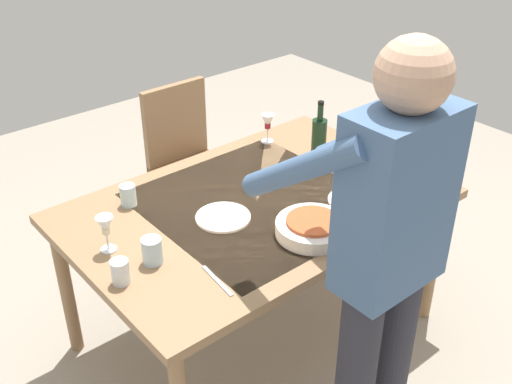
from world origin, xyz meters
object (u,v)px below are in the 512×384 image
(wine_glass_right, at_px, (268,123))
(water_cup_near_left, at_px, (152,251))
(water_cup_far_left, at_px, (120,272))
(person_server, at_px, (384,257))
(water_cup_near_right, at_px, (128,195))
(serving_bowl_pasta, at_px, (313,227))
(wine_glass_left, at_px, (105,227))
(dinner_plate_near, at_px, (223,217))
(dinner_plate_far, at_px, (354,201))
(chair_near, at_px, (187,155))
(wine_bottle, at_px, (319,137))
(dining_table, at_px, (256,215))

(wine_glass_right, bearing_deg, water_cup_near_left, 26.50)
(water_cup_near_left, height_order, water_cup_far_left, water_cup_near_left)
(person_server, relative_size, water_cup_far_left, 17.92)
(water_cup_near_right, bearing_deg, serving_bowl_pasta, 124.20)
(wine_glass_left, relative_size, dinner_plate_near, 0.66)
(person_server, bearing_deg, water_cup_far_left, -48.81)
(wine_glass_right, distance_m, dinner_plate_near, 0.75)
(water_cup_near_right, xyz_separation_m, water_cup_far_left, (0.29, 0.44, -0.00))
(water_cup_near_left, distance_m, dinner_plate_far, 0.92)
(chair_near, bearing_deg, wine_bottle, 107.51)
(person_server, bearing_deg, dinner_plate_near, -85.27)
(wine_glass_right, xyz_separation_m, water_cup_near_left, (0.99, 0.49, -0.05))
(water_cup_far_left, bearing_deg, serving_bowl_pasta, 163.33)
(wine_glass_left, bearing_deg, water_cup_near_left, 117.29)
(water_cup_near_left, bearing_deg, wine_bottle, -169.24)
(wine_glass_left, xyz_separation_m, wine_glass_right, (-1.08, -0.32, 0.00))
(dining_table, distance_m, serving_bowl_pasta, 0.35)
(wine_glass_right, bearing_deg, chair_near, -70.59)
(wine_glass_left, bearing_deg, wine_bottle, -178.66)
(water_cup_far_left, bearing_deg, wine_glass_left, -106.22)
(dining_table, height_order, dinner_plate_far, dinner_plate_far)
(water_cup_far_left, bearing_deg, dinner_plate_far, 171.24)
(dinner_plate_near, bearing_deg, water_cup_near_right, -54.69)
(dinner_plate_far, bearing_deg, person_server, 48.85)
(wine_bottle, xyz_separation_m, water_cup_far_left, (1.22, 0.23, -0.06))
(dinner_plate_near, bearing_deg, wine_glass_right, -145.12)
(serving_bowl_pasta, bearing_deg, water_cup_near_right, -55.80)
(person_server, relative_size, wine_glass_left, 11.19)
(water_cup_far_left, bearing_deg, wine_bottle, -169.19)
(chair_near, height_order, serving_bowl_pasta, chair_near)
(chair_near, bearing_deg, dining_table, 74.82)
(dining_table, distance_m, wine_glass_right, 0.61)
(wine_bottle, distance_m, wine_glass_left, 1.16)
(dining_table, bearing_deg, dinner_plate_near, 3.89)
(wine_glass_right, bearing_deg, dining_table, 44.38)
(water_cup_far_left, bearing_deg, person_server, 131.19)
(person_server, bearing_deg, wine_glass_left, -58.84)
(wine_glass_right, xyz_separation_m, dinner_plate_far, (0.09, 0.69, -0.10))
(water_cup_near_right, bearing_deg, person_server, 105.37)
(wine_bottle, bearing_deg, person_server, 55.75)
(wine_glass_right, bearing_deg, wine_glass_left, 16.42)
(person_server, xyz_separation_m, wine_glass_left, (0.54, -0.88, -0.11))
(wine_glass_left, bearing_deg, dinner_plate_near, 167.18)
(water_cup_near_right, bearing_deg, dinner_plate_far, 141.56)
(person_server, bearing_deg, dining_table, -98.96)
(dining_table, bearing_deg, wine_glass_left, -8.13)
(person_server, bearing_deg, water_cup_near_right, -74.63)
(wine_glass_left, height_order, water_cup_near_left, wine_glass_left)
(water_cup_near_right, distance_m, serving_bowl_pasta, 0.80)
(dining_table, relative_size, person_server, 0.95)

